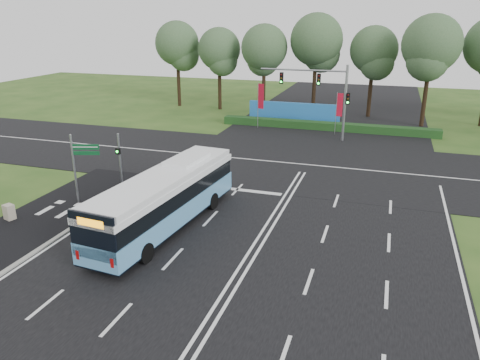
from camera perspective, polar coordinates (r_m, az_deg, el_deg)
name	(u,v)px	position (r m, az deg, el deg)	size (l,w,h in m)	color
ground	(266,227)	(26.26, 3.14, -5.69)	(120.00, 120.00, 0.00)	#2A4C19
road_main	(266,226)	(26.25, 3.14, -5.65)	(20.00, 120.00, 0.04)	black
road_cross	(305,165)	(37.23, 7.88, 1.87)	(120.00, 14.00, 0.05)	black
bike_path	(43,219)	(29.39, -22.87, -4.40)	(5.00, 18.00, 0.06)	black
kerb_strip	(78,224)	(27.93, -19.10, -5.07)	(0.25, 18.00, 0.12)	gray
city_bus	(166,199)	(25.73, -9.06, -2.30)	(3.58, 12.08, 3.42)	#5492C3
pedestrian_signal	(120,158)	(32.68, -14.46, 2.61)	(0.31, 0.43, 3.71)	gray
street_sign	(79,161)	(30.22, -19.01, 2.22)	(1.65, 0.57, 4.40)	gray
utility_cabinet	(9,212)	(29.94, -26.32, -3.57)	(0.57, 0.47, 0.94)	#ADA08B
banner_flag_left	(260,99)	(48.42, 2.46, 9.84)	(0.68, 0.25, 4.75)	gray
banner_flag_mid	(339,107)	(46.77, 11.95, 8.67)	(0.62, 0.07, 4.19)	gray
traffic_light_gantry	(326,90)	(44.39, 10.44, 10.72)	(8.41, 0.28, 7.00)	gray
hedge	(327,126)	(49.09, 10.54, 6.46)	(22.00, 1.20, 0.80)	#183C15
blue_hoarding	(294,113)	(51.99, 6.56, 8.16)	(10.00, 0.30, 2.20)	blue
eucalyptus_row	(383,46)	(54.90, 17.04, 15.34)	(53.50, 9.33, 11.52)	black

